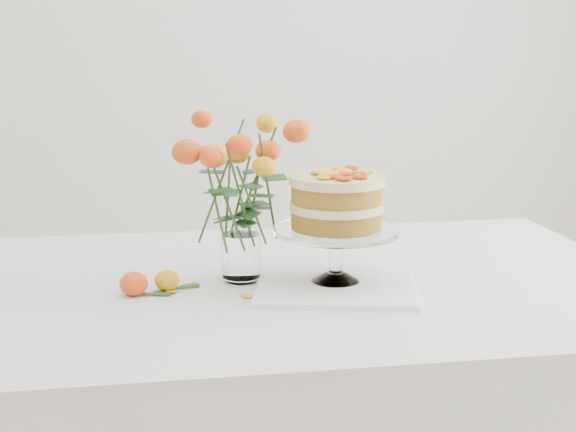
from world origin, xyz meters
The scene contains 10 objects.
table centered at (0.00, 0.00, 0.67)m, with size 1.43×0.93×0.76m.
napkin centered at (0.06, -0.05, 0.76)m, with size 0.31×0.31×0.01m, color white.
cake_stand centered at (0.06, -0.05, 0.91)m, with size 0.25×0.25×0.22m.
rose_vase centered at (-0.12, 0.01, 0.98)m, with size 0.31×0.31×0.39m.
loose_rose_near centered at (-0.27, -0.03, 0.78)m, with size 0.09×0.05×0.04m.
loose_rose_far centered at (-0.33, -0.05, 0.78)m, with size 0.10×0.05×0.05m.
stray_petal_a centered at (-0.12, -0.10, 0.76)m, with size 0.03×0.02×0.00m, color yellow.
stray_petal_b centered at (-0.02, -0.14, 0.76)m, with size 0.03×0.02×0.00m, color yellow.
stray_petal_c centered at (0.02, -0.18, 0.76)m, with size 0.03×0.02×0.00m, color yellow.
stray_petal_d centered at (-0.26, -0.05, 0.76)m, with size 0.03×0.02×0.00m, color yellow.
Camera 1 is at (-0.28, -1.54, 1.23)m, focal length 50.00 mm.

